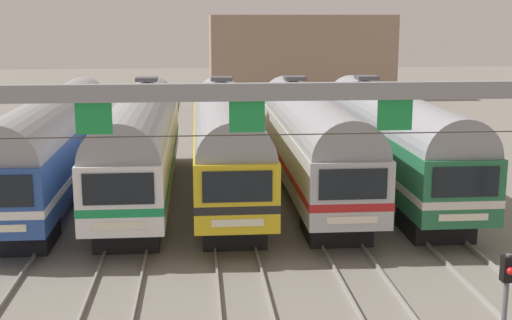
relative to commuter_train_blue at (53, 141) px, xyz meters
name	(u,v)px	position (x,y,z in m)	size (l,w,h in m)	color
ground_plane	(226,196)	(7.62, 0.01, -2.69)	(160.00, 160.00, 0.00)	gray
track_bed	(216,133)	(7.62, 17.01, -2.61)	(16.75, 70.00, 0.15)	gray
commuter_train_blue	(53,141)	(0.00, 0.00, 0.00)	(2.88, 18.06, 4.77)	#284C9E
commuter_train_white	(140,140)	(3.81, 0.00, 0.00)	(2.88, 18.06, 5.05)	white
commuter_train_yellow	(226,139)	(7.62, 0.00, 0.00)	(2.88, 18.06, 5.05)	gold
commuter_train_stainless	(309,138)	(11.44, 0.00, 0.00)	(2.88, 18.06, 5.05)	#B2B5BA
commuter_train_green	(391,136)	(15.25, 0.00, 0.00)	(2.88, 18.06, 5.05)	#236B42
catenary_gantry	(247,133)	(7.62, -13.49, 2.53)	(20.49, 0.44, 6.97)	gray
yard_signal_mast	(506,290)	(13.34, -16.46, -0.70)	(0.28, 0.35, 2.84)	#59595E
maintenance_building	(298,55)	(16.85, 40.98, 1.43)	(18.22, 10.00, 8.22)	gray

